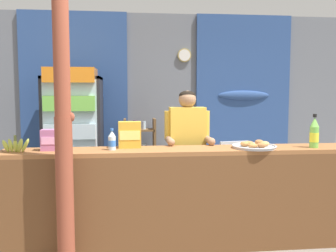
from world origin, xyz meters
The scene contains 14 objects.
ground_plane centered at (0.00, 1.11, 0.00)m, with size 7.55×7.55×0.00m, color slate.
back_wall_curtained centered at (-0.03, 2.81, 1.40)m, with size 5.63×0.22×2.74m.
stall_counter centered at (-0.11, 0.41, 0.59)m, with size 3.46×0.44×0.97m.
timber_post centered at (-1.18, 0.15, 1.26)m, with size 0.17×0.15×2.63m.
drink_fridge centered at (-1.41, 2.22, 1.02)m, with size 0.79×0.70×1.85m.
bottle_shelf_rack centered at (-0.48, 2.48, 0.59)m, with size 0.48×0.28×1.13m.
plastic_lawn_chair centered at (0.77, 1.95, 0.49)m, with size 0.51×0.51×0.86m.
shopkeeper centered at (0.00, 0.96, 0.97)m, with size 0.50×0.42×1.54m.
soda_bottle_lime_soda centered at (1.18, 0.44, 1.12)m, with size 0.09×0.09×0.33m.
soda_bottle_water centered at (-0.80, 0.50, 1.06)m, with size 0.07×0.07×0.21m.
snack_box_choco_powder centered at (-0.63, 0.63, 1.10)m, with size 0.22×0.13×0.26m.
snack_box_wafer centered at (-1.34, 0.54, 1.07)m, with size 0.23×0.12×0.20m.
pastry_tray centered at (0.59, 0.47, 1.00)m, with size 0.43×0.43×0.07m.
banana_bunch centered at (-1.66, 0.46, 1.03)m, with size 0.26×0.06×0.16m.
Camera 1 is at (-0.63, -2.93, 1.51)m, focal length 38.76 mm.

